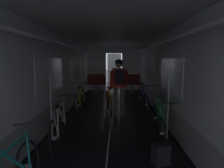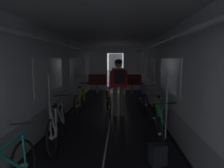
{
  "view_description": "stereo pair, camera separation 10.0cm",
  "coord_description": "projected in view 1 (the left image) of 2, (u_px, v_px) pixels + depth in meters",
  "views": [
    {
      "loc": [
        0.17,
        -2.12,
        1.74
      ],
      "look_at": [
        0.0,
        4.56,
        0.89
      ],
      "focal_mm": 31.93,
      "sensor_mm": 36.0,
      "label": 1
    },
    {
      "loc": [
        0.27,
        -2.12,
        1.74
      ],
      "look_at": [
        0.0,
        4.56,
        0.89
      ],
      "focal_mm": 31.93,
      "sensor_mm": 36.0,
      "label": 2
    }
  ],
  "objects": [
    {
      "name": "train_car_shell",
      "position": [
        111.0,
        60.0,
        5.68
      ],
      "size": [
        3.14,
        12.34,
        2.57
      ],
      "color": "black",
      "rests_on": "ground"
    },
    {
      "name": "bicycle_purple",
      "position": [
        143.0,
        100.0,
        6.64
      ],
      "size": [
        0.44,
        1.69,
        0.95
      ],
      "color": "black",
      "rests_on": "ground"
    },
    {
      "name": "bicycle_silver",
      "position": [
        59.0,
        126.0,
        4.04
      ],
      "size": [
        0.44,
        1.69,
        0.95
      ],
      "color": "black",
      "rests_on": "ground"
    },
    {
      "name": "bicycle_orange_in_aisle",
      "position": [
        109.0,
        102.0,
        6.3
      ],
      "size": [
        0.44,
        1.68,
        0.93
      ],
      "color": "black",
      "rests_on": "ground"
    },
    {
      "name": "backpack_on_floor",
      "position": [
        161.0,
        154.0,
        3.3
      ],
      "size": [
        0.31,
        0.28,
        0.34
      ],
      "primitive_type": "cube",
      "rotation": [
        0.0,
        0.0,
        0.35
      ],
      "color": "black",
      "rests_on": "ground"
    },
    {
      "name": "bicycle_yellow",
      "position": [
        81.0,
        101.0,
        6.48
      ],
      "size": [
        0.44,
        1.69,
        0.95
      ],
      "color": "black",
      "rests_on": "ground"
    },
    {
      "name": "bench_seat_far_left",
      "position": [
        96.0,
        82.0,
        10.29
      ],
      "size": [
        0.98,
        0.51,
        0.95
      ],
      "color": "gray",
      "rests_on": "ground"
    },
    {
      "name": "bicycle_green",
      "position": [
        159.0,
        122.0,
        4.27
      ],
      "size": [
        0.44,
        1.69,
        0.95
      ],
      "color": "black",
      "rests_on": "ground"
    },
    {
      "name": "bench_seat_far_right",
      "position": [
        131.0,
        82.0,
        10.24
      ],
      "size": [
        0.98,
        0.51,
        0.95
      ],
      "color": "gray",
      "rests_on": "ground"
    },
    {
      "name": "person_cyclist_aisle",
      "position": [
        119.0,
        81.0,
        5.94
      ],
      "size": [
        0.55,
        0.42,
        1.73
      ],
      "color": "brown",
      "rests_on": "ground"
    }
  ]
}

